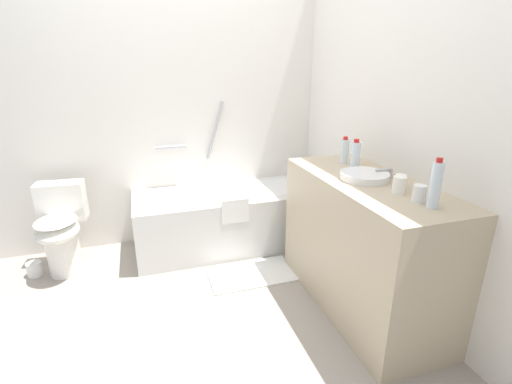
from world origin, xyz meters
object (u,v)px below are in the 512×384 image
Objects in this scene: bath_mat at (252,274)px; water_bottle_0 at (435,185)px; toilet at (61,229)px; water_bottle_2 at (355,156)px; sink_faucet at (389,173)px; drinking_glass_1 at (399,185)px; drinking_glass_2 at (419,194)px; sink_basin at (364,176)px; toilet_paper_roll at (35,269)px; drinking_glass_0 at (400,181)px; bathtub at (231,216)px; water_bottle_1 at (345,151)px.

water_bottle_0 is at bearing -59.06° from bath_mat.
water_bottle_2 is at bearing 71.21° from toilet.
drinking_glass_1 is (-0.14, -0.28, 0.02)m from sink_faucet.
water_bottle_2 is 2.28× the size of drinking_glass_2.
sink_basin is at bearing -106.25° from water_bottle_2.
toilet is 0.38m from toilet_paper_roll.
water_bottle_0 is at bearing -98.37° from drinking_glass_0.
bathtub reaches higher than drinking_glass_1.
sink_basin is at bearing 65.40° from toilet.
bathtub is 0.62m from bath_mat.
toilet is 2.47m from drinking_glass_1.
toilet is 2.34× the size of sink_basin.
water_bottle_2 is at bearing 117.18° from sink_faucet.
drinking_glass_1 is (0.63, -1.37, 0.66)m from bathtub.
water_bottle_1 is 2.40× the size of drinking_glass_0.
sink_basin is 0.52m from water_bottle_0.
bathtub is 1.39m from sink_basin.
toilet is at bearing 148.39° from drinking_glass_0.
water_bottle_1 is 0.17m from water_bottle_2.
bathtub is at bearing 118.08° from drinking_glass_0.
drinking_glass_1 is at bearing 59.87° from toilet.
water_bottle_2 reaches higher than bath_mat.
bath_mat is at bearing 167.47° from water_bottle_1.
sink_faucet is at bearing 0.00° from sink_basin.
bathtub is at bearing 118.53° from sink_basin.
sink_basin is 0.28m from drinking_glass_1.
bathtub is at bearing 112.84° from drinking_glass_2.
toilet is 3.37× the size of water_bottle_2.
sink_basin is (0.59, -1.09, 0.64)m from bathtub.
drinking_glass_0 is at bearing 48.17° from drinking_glass_1.
drinking_glass_1 is 1.05× the size of drinking_glass_2.
sink_faucet is at bearing -35.48° from bath_mat.
water_bottle_0 is (0.06, -0.51, 0.10)m from sink_basin.
drinking_glass_0 is 0.88× the size of drinking_glass_2.
water_bottle_1 is (-0.09, 0.39, 0.06)m from sink_faucet.
water_bottle_2 is (0.66, -0.87, 0.71)m from bathtub.
toilet is at bearing 161.75° from water_bottle_1.
water_bottle_2 is at bearing 94.89° from drinking_glass_0.
sink_faucet is at bearing 76.77° from water_bottle_0.
drinking_glass_0 is 0.12× the size of bath_mat.
water_bottle_0 is at bearing -83.52° from drinking_glass_2.
water_bottle_1 reaches higher than toilet_paper_roll.
toilet is 2.29m from sink_basin.
toilet is at bearing 143.48° from drinking_glass_2.
drinking_glass_2 is at bearing -33.16° from toilet_paper_roll.
sink_basin is 3.12× the size of drinking_glass_1.
water_bottle_2 is (-0.11, 0.22, 0.07)m from sink_faucet.
water_bottle_2 is 2.17× the size of drinking_glass_1.
drinking_glass_2 reaches higher than sink_faucet.
water_bottle_2 is at bearing -96.13° from water_bottle_1.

